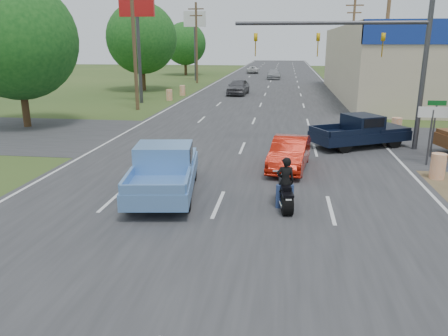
# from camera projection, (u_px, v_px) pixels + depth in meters

# --- Properties ---
(main_road) EXTENTS (15.00, 180.00, 0.02)m
(main_road) POSITION_uv_depth(u_px,v_px,m) (265.00, 94.00, 44.72)
(main_road) COLOR #2D2D30
(main_road) RESTS_ON ground
(cross_road) EXTENTS (120.00, 10.00, 0.02)m
(cross_road) POSITION_uv_depth(u_px,v_px,m) (246.00, 140.00, 23.78)
(cross_road) COLOR #2D2D30
(cross_road) RESTS_ON ground
(utility_pole_2) EXTENTS (2.00, 0.28, 10.00)m
(utility_pole_2) POSITION_uv_depth(u_px,v_px,m) (385.00, 40.00, 33.43)
(utility_pole_2) COLOR #4C3823
(utility_pole_2) RESTS_ON ground
(utility_pole_3) EXTENTS (2.00, 0.28, 10.00)m
(utility_pole_3) POSITION_uv_depth(u_px,v_px,m) (352.00, 41.00, 50.56)
(utility_pole_3) COLOR #4C3823
(utility_pole_3) RESTS_ON ground
(utility_pole_5) EXTENTS (2.00, 0.28, 10.00)m
(utility_pole_5) POSITION_uv_depth(u_px,v_px,m) (134.00, 40.00, 33.09)
(utility_pole_5) COLOR #4C3823
(utility_pole_5) RESTS_ON ground
(utility_pole_6) EXTENTS (2.00, 0.28, 10.00)m
(utility_pole_6) POSITION_uv_depth(u_px,v_px,m) (196.00, 41.00, 55.93)
(utility_pole_6) COLOR #4C3823
(utility_pole_6) RESTS_ON ground
(tree_0) EXTENTS (7.14, 7.14, 8.84)m
(tree_0) POSITION_uv_depth(u_px,v_px,m) (17.00, 40.00, 26.08)
(tree_0) COLOR #422D19
(tree_0) RESTS_ON ground
(tree_1) EXTENTS (7.56, 7.56, 9.36)m
(tree_1) POSITION_uv_depth(u_px,v_px,m) (142.00, 38.00, 46.87)
(tree_1) COLOR #422D19
(tree_1) RESTS_ON ground
(tree_2) EXTENTS (6.72, 6.72, 8.32)m
(tree_2) POSITION_uv_depth(u_px,v_px,m) (185.00, 44.00, 69.98)
(tree_2) COLOR #422D19
(tree_2) RESTS_ON ground
(tree_5) EXTENTS (7.98, 7.98, 9.88)m
(tree_5) POSITION_uv_depth(u_px,v_px,m) (422.00, 39.00, 91.48)
(tree_5) COLOR #422D19
(tree_5) RESTS_ON ground
(tree_6) EXTENTS (8.82, 8.82, 10.92)m
(tree_6) POSITION_uv_depth(u_px,v_px,m) (145.00, 36.00, 99.25)
(tree_6) COLOR #422D19
(tree_6) RESTS_ON ground
(barrel_0) EXTENTS (0.56, 0.56, 1.00)m
(barrel_0) POSITION_uv_depth(u_px,v_px,m) (438.00, 166.00, 16.87)
(barrel_0) COLOR orange
(barrel_0) RESTS_ON ground
(barrel_1) EXTENTS (0.56, 0.56, 1.00)m
(barrel_1) POSITION_uv_depth(u_px,v_px,m) (396.00, 126.00, 24.91)
(barrel_1) COLOR orange
(barrel_1) RESTS_ON ground
(barrel_2) EXTENTS (0.56, 0.56, 1.00)m
(barrel_2) POSITION_uv_depth(u_px,v_px,m) (169.00, 95.00, 40.00)
(barrel_2) COLOR orange
(barrel_2) RESTS_ON ground
(barrel_3) EXTENTS (0.56, 0.56, 1.00)m
(barrel_3) POSITION_uv_depth(u_px,v_px,m) (182.00, 90.00, 43.76)
(barrel_3) COLOR orange
(barrel_3) RESTS_ON ground
(pole_sign_left_near) EXTENTS (3.00, 0.35, 9.20)m
(pole_sign_left_near) POSITION_uv_depth(u_px,v_px,m) (137.00, 17.00, 36.51)
(pole_sign_left_near) COLOR #3F3F44
(pole_sign_left_near) RESTS_ON ground
(pole_sign_left_far) EXTENTS (3.00, 0.35, 9.20)m
(pole_sign_left_far) POSITION_uv_depth(u_px,v_px,m) (195.00, 27.00, 59.36)
(pole_sign_left_far) COLOR #3F3F44
(pole_sign_left_far) RESTS_ON ground
(lane_sign) EXTENTS (1.20, 0.08, 2.52)m
(lane_sign) POSITION_uv_depth(u_px,v_px,m) (432.00, 122.00, 18.36)
(lane_sign) COLOR #3F3F44
(lane_sign) RESTS_ON ground
(street_name_sign) EXTENTS (0.80, 0.08, 2.61)m
(street_name_sign) POSITION_uv_depth(u_px,v_px,m) (434.00, 123.00, 19.79)
(street_name_sign) COLOR #3F3F44
(street_name_sign) RESTS_ON ground
(signal_mast) EXTENTS (9.12, 0.40, 7.00)m
(signal_mast) POSITION_uv_depth(u_px,v_px,m) (367.00, 49.00, 20.73)
(signal_mast) COLOR #3F3F44
(signal_mast) RESTS_ON ground
(red_convertible) EXTENTS (1.92, 4.15, 1.32)m
(red_convertible) POSITION_uv_depth(u_px,v_px,m) (289.00, 154.00, 18.15)
(red_convertible) COLOR #A61507
(red_convertible) RESTS_ON ground
(motorcycle) EXTENTS (0.70, 2.08, 1.05)m
(motorcycle) POSITION_uv_depth(u_px,v_px,m) (285.00, 195.00, 13.80)
(motorcycle) COLOR black
(motorcycle) RESTS_ON ground
(rider) EXTENTS (0.63, 0.46, 1.59)m
(rider) POSITION_uv_depth(u_px,v_px,m) (285.00, 184.00, 13.76)
(rider) COLOR black
(rider) RESTS_ON ground
(blue_pickup) EXTENTS (2.78, 5.54, 1.76)m
(blue_pickup) POSITION_uv_depth(u_px,v_px,m) (165.00, 169.00, 15.15)
(blue_pickup) COLOR black
(blue_pickup) RESTS_ON ground
(navy_pickup) EXTENTS (5.24, 4.02, 1.64)m
(navy_pickup) POSITION_uv_depth(u_px,v_px,m) (362.00, 131.00, 21.97)
(navy_pickup) COLOR black
(navy_pickup) RESTS_ON ground
(distant_car_grey) EXTENTS (2.17, 4.71, 1.56)m
(distant_car_grey) POSITION_uv_depth(u_px,v_px,m) (238.00, 87.00, 44.25)
(distant_car_grey) COLOR #525256
(distant_car_grey) RESTS_ON ground
(distant_car_silver) EXTENTS (1.97, 4.73, 1.36)m
(distant_car_silver) POSITION_uv_depth(u_px,v_px,m) (274.00, 74.00, 63.54)
(distant_car_silver) COLOR #A1A2A6
(distant_car_silver) RESTS_ON ground
(distant_car_white) EXTENTS (2.45, 4.41, 1.17)m
(distant_car_white) POSITION_uv_depth(u_px,v_px,m) (252.00, 70.00, 75.78)
(distant_car_white) COLOR silver
(distant_car_white) RESTS_ON ground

